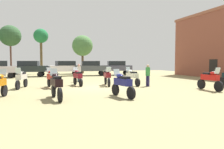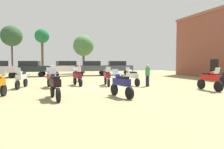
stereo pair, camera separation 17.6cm
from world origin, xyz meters
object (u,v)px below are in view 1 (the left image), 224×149
(person_2, at_px, (148,74))
(car_3, at_px, (65,67))
(motorcycle_7, at_px, (78,77))
(motorcycle_4, at_px, (21,78))
(motorcycle_13, at_px, (210,79))
(tree_4, at_px, (41,37))
(motorcycle_12, at_px, (122,84))
(car_1, at_px, (116,67))
(motorcycle_8, at_px, (107,76))
(motorcycle_10, at_px, (132,76))
(motorcycle_11, at_px, (56,84))
(tree_2, at_px, (82,46))
(motorcycle_1, at_px, (51,78))
(tree_5, at_px, (10,36))
(car_4, at_px, (29,67))
(car_6, at_px, (91,67))
(person_1, at_px, (79,71))

(person_2, bearing_deg, car_3, 177.10)
(motorcycle_7, distance_m, car_3, 11.71)
(motorcycle_4, height_order, motorcycle_13, motorcycle_13)
(person_2, relative_size, tree_4, 0.23)
(motorcycle_12, xyz_separation_m, person_2, (3.60, 3.71, 0.25))
(car_1, relative_size, tree_4, 0.64)
(motorcycle_8, relative_size, car_1, 0.50)
(motorcycle_10, relative_size, motorcycle_11, 0.99)
(car_3, bearing_deg, motorcycle_7, 169.27)
(tree_2, bearing_deg, person_2, -86.59)
(motorcycle_1, xyz_separation_m, motorcycle_11, (0.01, -4.77, 0.03))
(motorcycle_7, height_order, tree_5, tree_5)
(motorcycle_4, relative_size, motorcycle_11, 0.96)
(motorcycle_1, distance_m, car_4, 12.77)
(motorcycle_1, relative_size, car_6, 0.46)
(person_1, bearing_deg, motorcycle_10, -22.26)
(motorcycle_13, bearing_deg, tree_4, -64.91)
(motorcycle_11, xyz_separation_m, car_6, (5.73, 16.87, 0.43))
(car_3, relative_size, person_1, 2.70)
(motorcycle_1, bearing_deg, car_4, 87.21)
(motorcycle_8, xyz_separation_m, car_1, (5.22, 11.90, 0.44))
(motorcycle_4, xyz_separation_m, tree_5, (-2.98, 18.32, 5.05))
(car_3, distance_m, tree_4, 8.32)
(tree_2, bearing_deg, tree_5, 175.87)
(car_4, bearing_deg, person_1, -141.65)
(motorcycle_7, bearing_deg, tree_2, 69.36)
(car_3, height_order, car_4, same)
(motorcycle_13, distance_m, tree_5, 28.17)
(tree_2, bearing_deg, car_6, -90.25)
(motorcycle_12, height_order, tree_2, tree_2)
(motorcycle_1, xyz_separation_m, person_1, (2.62, 3.62, 0.27))
(motorcycle_12, distance_m, car_3, 17.73)
(car_3, bearing_deg, person_2, -170.86)
(motorcycle_1, relative_size, motorcycle_4, 0.96)
(motorcycle_10, bearing_deg, motorcycle_7, 157.86)
(motorcycle_8, bearing_deg, tree_4, -66.94)
(motorcycle_1, bearing_deg, motorcycle_4, 155.67)
(car_6, xyz_separation_m, tree_5, (-10.72, 6.64, 4.60))
(car_3, bearing_deg, car_4, 79.40)
(motorcycle_13, bearing_deg, car_3, -65.65)
(car_3, xyz_separation_m, tree_2, (3.40, 5.52, 3.34))
(car_1, distance_m, car_6, 3.69)
(motorcycle_12, xyz_separation_m, car_3, (-0.96, 17.70, 0.45))
(motorcycle_4, bearing_deg, tree_2, -100.04)
(car_3, height_order, person_1, car_3)
(motorcycle_12, height_order, motorcycle_13, motorcycle_13)
(motorcycle_10, relative_size, tree_2, 0.36)
(motorcycle_7, bearing_deg, car_4, 101.12)
(motorcycle_10, height_order, car_3, car_3)
(motorcycle_8, xyz_separation_m, car_3, (-1.83, 12.45, 0.44))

